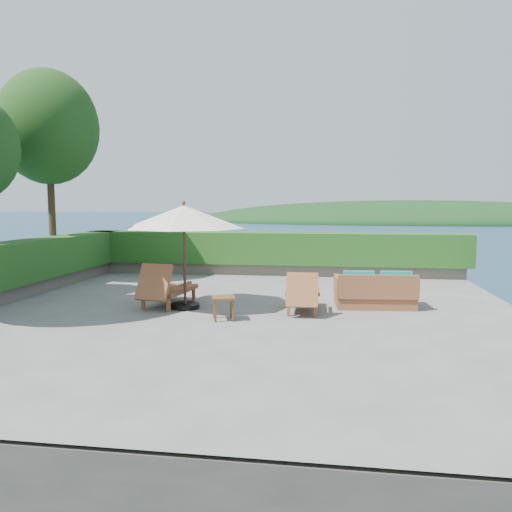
# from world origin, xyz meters

# --- Properties ---
(ground) EXTENTS (12.00, 12.00, 0.00)m
(ground) POSITION_xyz_m (0.00, 0.00, 0.00)
(ground) COLOR gray
(ground) RESTS_ON ground
(foundation) EXTENTS (12.00, 12.00, 3.00)m
(foundation) POSITION_xyz_m (0.00, 0.00, -1.55)
(foundation) COLOR #534C42
(foundation) RESTS_ON ocean
(ocean) EXTENTS (600.00, 600.00, 0.00)m
(ocean) POSITION_xyz_m (0.00, 0.00, -3.00)
(ocean) COLOR #193A4F
(ocean) RESTS_ON ground
(offshore_island) EXTENTS (126.00, 57.60, 12.60)m
(offshore_island) POSITION_xyz_m (25.00, 140.00, -3.00)
(offshore_island) COLOR #133217
(offshore_island) RESTS_ON ocean
(planter_wall_far) EXTENTS (12.00, 0.60, 0.36)m
(planter_wall_far) POSITION_xyz_m (0.00, 5.60, 0.18)
(planter_wall_far) COLOR #696254
(planter_wall_far) RESTS_ON ground
(hedge_far) EXTENTS (12.40, 0.90, 1.00)m
(hedge_far) POSITION_xyz_m (0.00, 5.60, 0.85)
(hedge_far) COLOR #1A3F12
(hedge_far) RESTS_ON planter_wall_far
(tree_far) EXTENTS (2.80, 2.80, 6.03)m
(tree_far) POSITION_xyz_m (-6.00, 3.20, 4.40)
(tree_far) COLOR #472F1B
(tree_far) RESTS_ON ground
(patio_umbrella) EXTENTS (2.77, 2.77, 2.32)m
(patio_umbrella) POSITION_xyz_m (-1.17, 0.16, 1.96)
(patio_umbrella) COLOR black
(patio_umbrella) RESTS_ON ground
(lounge_left) EXTENTS (0.96, 1.82, 1.00)m
(lounge_left) POSITION_xyz_m (-1.64, 0.30, 0.42)
(lounge_left) COLOR #965736
(lounge_left) RESTS_ON ground
(lounge_right) EXTENTS (0.72, 1.56, 0.89)m
(lounge_right) POSITION_xyz_m (1.39, 0.13, 0.37)
(lounge_right) COLOR #965736
(lounge_right) RESTS_ON ground
(side_table) EXTENTS (0.55, 0.55, 0.46)m
(side_table) POSITION_xyz_m (-0.11, -0.81, 0.38)
(side_table) COLOR brown
(side_table) RESTS_ON ground
(wicker_loveseat) EXTENTS (1.79, 1.02, 0.84)m
(wicker_loveseat) POSITION_xyz_m (2.93, 0.82, 0.33)
(wicker_loveseat) COLOR #965736
(wicker_loveseat) RESTS_ON ground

